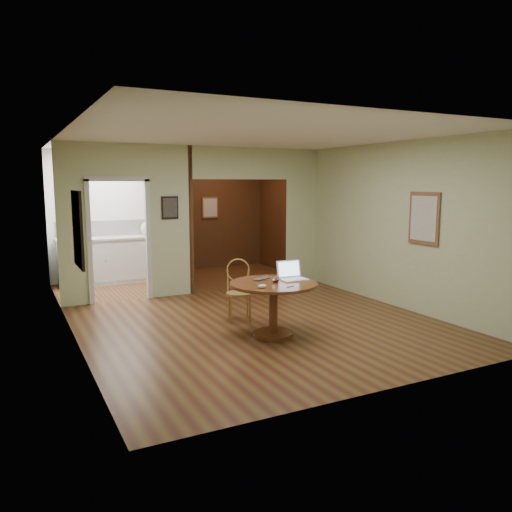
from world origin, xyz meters
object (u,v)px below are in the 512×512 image
chair (239,286)px  closed_laptop (265,279)px  open_laptop (292,275)px  dining_table (273,296)px

chair → closed_laptop: (0.06, -0.71, 0.23)m
open_laptop → closed_laptop: size_ratio=1.24×
dining_table → chair: bearing=94.7°
open_laptop → closed_laptop: open_laptop is taller
dining_table → closed_laptop: 0.30m
dining_table → chair: size_ratio=1.27×
closed_laptop → dining_table: bearing=-111.2°
open_laptop → closed_laptop: (-0.34, 0.13, -0.05)m
chair → open_laptop: (0.41, -0.84, 0.29)m
chair → closed_laptop: size_ratio=3.09×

